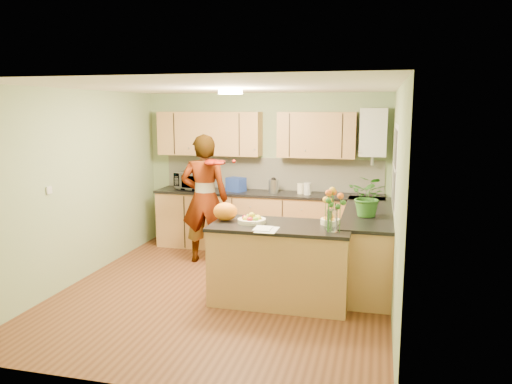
# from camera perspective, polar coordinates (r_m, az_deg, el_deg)

# --- Properties ---
(floor) EXTENTS (4.50, 4.50, 0.00)m
(floor) POSITION_cam_1_polar(r_m,az_deg,el_deg) (6.36, -3.55, -11.26)
(floor) COLOR #542D18
(floor) RESTS_ON ground
(ceiling) EXTENTS (4.00, 4.50, 0.02)m
(ceiling) POSITION_cam_1_polar(r_m,az_deg,el_deg) (5.95, -3.80, 11.86)
(ceiling) COLOR white
(ceiling) RESTS_ON wall_back
(wall_back) EXTENTS (4.00, 0.02, 2.50)m
(wall_back) POSITION_cam_1_polar(r_m,az_deg,el_deg) (8.18, 1.11, 2.47)
(wall_back) COLOR #96B07E
(wall_back) RESTS_ON floor
(wall_front) EXTENTS (4.00, 0.02, 2.50)m
(wall_front) POSITION_cam_1_polar(r_m,az_deg,el_deg) (3.99, -13.52, -5.34)
(wall_front) COLOR #96B07E
(wall_front) RESTS_ON floor
(wall_left) EXTENTS (0.02, 4.50, 2.50)m
(wall_left) POSITION_cam_1_polar(r_m,az_deg,el_deg) (6.90, -19.71, 0.59)
(wall_left) COLOR #96B07E
(wall_left) RESTS_ON floor
(wall_right) EXTENTS (0.02, 4.50, 2.50)m
(wall_right) POSITION_cam_1_polar(r_m,az_deg,el_deg) (5.76, 15.67, -0.89)
(wall_right) COLOR #96B07E
(wall_right) RESTS_ON floor
(back_counter) EXTENTS (3.64, 0.62, 0.94)m
(back_counter) POSITION_cam_1_polar(r_m,az_deg,el_deg) (8.01, 1.31, -3.35)
(back_counter) COLOR #AB8444
(back_counter) RESTS_ON floor
(right_counter) EXTENTS (0.62, 2.24, 0.94)m
(right_counter) POSITION_cam_1_polar(r_m,az_deg,el_deg) (6.76, 12.62, -6.02)
(right_counter) COLOR #AB8444
(right_counter) RESTS_ON floor
(splashback) EXTENTS (3.60, 0.02, 0.52)m
(splashback) POSITION_cam_1_polar(r_m,az_deg,el_deg) (8.15, 1.77, 2.09)
(splashback) COLOR #ECE7CC
(splashback) RESTS_ON back_counter
(upper_cabinets) EXTENTS (3.20, 0.34, 0.70)m
(upper_cabinets) POSITION_cam_1_polar(r_m,az_deg,el_deg) (8.01, -0.39, 6.63)
(upper_cabinets) COLOR #AB8444
(upper_cabinets) RESTS_ON wall_back
(boiler) EXTENTS (0.40, 0.30, 0.86)m
(boiler) POSITION_cam_1_polar(r_m,az_deg,el_deg) (7.76, 13.26, 6.63)
(boiler) COLOR silver
(boiler) RESTS_ON wall_back
(window_right) EXTENTS (0.01, 1.30, 1.05)m
(window_right) POSITION_cam_1_polar(r_m,az_deg,el_deg) (6.31, 15.58, 2.76)
(window_right) COLOR silver
(window_right) RESTS_ON wall_right
(light_switch) EXTENTS (0.02, 0.09, 0.09)m
(light_switch) POSITION_cam_1_polar(r_m,az_deg,el_deg) (6.40, -22.58, 0.21)
(light_switch) COLOR silver
(light_switch) RESTS_ON wall_left
(ceiling_lamp) EXTENTS (0.30, 0.30, 0.07)m
(ceiling_lamp) POSITION_cam_1_polar(r_m,az_deg,el_deg) (6.24, -2.94, 11.41)
(ceiling_lamp) COLOR #FFEABF
(ceiling_lamp) RESTS_ON ceiling
(peninsula_island) EXTENTS (1.62, 0.83, 0.93)m
(peninsula_island) POSITION_cam_1_polar(r_m,az_deg,el_deg) (5.91, 2.84, -8.10)
(peninsula_island) COLOR #AB8444
(peninsula_island) RESTS_ON floor
(fruit_dish) EXTENTS (0.33, 0.33, 0.12)m
(fruit_dish) POSITION_cam_1_polar(r_m,az_deg,el_deg) (5.85, -0.49, -3.10)
(fruit_dish) COLOR #F7EBC5
(fruit_dish) RESTS_ON peninsula_island
(orange_bowl) EXTENTS (0.22, 0.22, 0.13)m
(orange_bowl) POSITION_cam_1_polar(r_m,az_deg,el_deg) (5.85, 8.47, -3.15)
(orange_bowl) COLOR #F7EBC5
(orange_bowl) RESTS_ON peninsula_island
(flower_vase) EXTENTS (0.28, 0.28, 0.52)m
(flower_vase) POSITION_cam_1_polar(r_m,az_deg,el_deg) (5.46, 8.73, -0.92)
(flower_vase) COLOR silver
(flower_vase) RESTS_ON peninsula_island
(orange_bag) EXTENTS (0.33, 0.29, 0.22)m
(orange_bag) POSITION_cam_1_polar(r_m,az_deg,el_deg) (5.98, -3.52, -2.24)
(orange_bag) COLOR orange
(orange_bag) RESTS_ON peninsula_island
(papers) EXTENTS (0.23, 0.31, 0.01)m
(papers) POSITION_cam_1_polar(r_m,az_deg,el_deg) (5.52, 1.25, -4.32)
(papers) COLOR white
(papers) RESTS_ON peninsula_island
(violinist) EXTENTS (0.76, 0.56, 1.89)m
(violinist) POSITION_cam_1_polar(r_m,az_deg,el_deg) (7.34, -5.90, -0.78)
(violinist) COLOR tan
(violinist) RESTS_ON floor
(violin) EXTENTS (0.71, 0.62, 0.18)m
(violin) POSITION_cam_1_polar(r_m,az_deg,el_deg) (6.99, -5.04, 3.41)
(violin) COLOR #590905
(violin) RESTS_ON violinist
(microwave) EXTENTS (0.59, 0.46, 0.29)m
(microwave) POSITION_cam_1_polar(r_m,az_deg,el_deg) (8.23, -7.28, 1.27)
(microwave) COLOR silver
(microwave) RESTS_ON back_counter
(blue_box) EXTENTS (0.33, 0.29, 0.22)m
(blue_box) POSITION_cam_1_polar(r_m,az_deg,el_deg) (8.01, -2.31, 0.87)
(blue_box) COLOR #213B9A
(blue_box) RESTS_ON back_counter
(kettle) EXTENTS (0.15, 0.15, 0.29)m
(kettle) POSITION_cam_1_polar(r_m,az_deg,el_deg) (7.84, 2.02, 0.74)
(kettle) COLOR #ACACB0
(kettle) RESTS_ON back_counter
(jar_cream) EXTENTS (0.12, 0.12, 0.16)m
(jar_cream) POSITION_cam_1_polar(r_m,az_deg,el_deg) (7.80, 5.13, 0.39)
(jar_cream) COLOR #F7EBC5
(jar_cream) RESTS_ON back_counter
(jar_white) EXTENTS (0.12, 0.12, 0.18)m
(jar_white) POSITION_cam_1_polar(r_m,az_deg,el_deg) (7.73, 5.90, 0.37)
(jar_white) COLOR silver
(jar_white) RESTS_ON back_counter
(potted_plant) EXTENTS (0.58, 0.54, 0.51)m
(potted_plant) POSITION_cam_1_polar(r_m,az_deg,el_deg) (6.25, 12.78, -0.48)
(potted_plant) COLOR #306B23
(potted_plant) RESTS_ON right_counter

